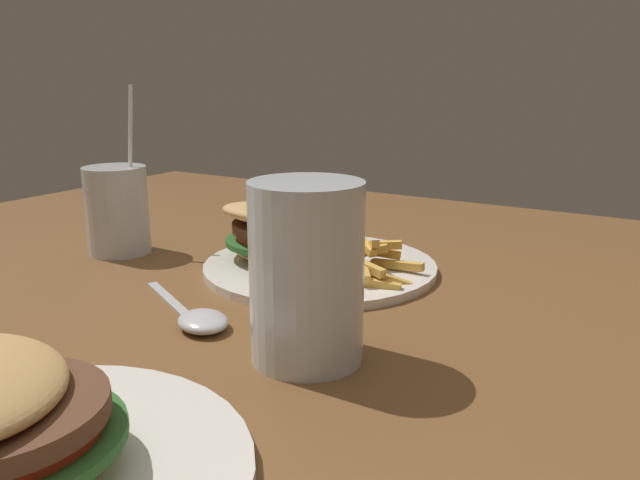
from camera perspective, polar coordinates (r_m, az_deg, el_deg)
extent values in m
cube|color=brown|center=(0.59, -8.61, -10.02)|extent=(1.49, 1.41, 0.03)
cylinder|color=brown|center=(1.58, -12.22, -8.48)|extent=(0.08, 0.08, 0.72)
cylinder|color=white|center=(0.75, 0.00, -2.45)|extent=(0.28, 0.28, 0.01)
ellipsoid|color=tan|center=(0.77, -3.50, -0.90)|extent=(0.16, 0.14, 0.02)
cylinder|color=#2D6628|center=(0.77, -3.51, 0.00)|extent=(0.17, 0.17, 0.01)
cylinder|color=red|center=(0.77, -3.52, 0.54)|extent=(0.14, 0.14, 0.01)
cylinder|color=brown|center=(0.76, -3.53, 1.27)|extent=(0.15, 0.15, 0.01)
ellipsoid|color=tan|center=(0.75, -4.52, 2.39)|extent=(0.16, 0.14, 0.04)
cube|color=gold|center=(0.72, 3.18, -1.27)|extent=(0.07, 0.05, 0.02)
cube|color=gold|center=(0.74, 5.13, -1.05)|extent=(0.06, 0.02, 0.01)
cube|color=gold|center=(0.72, 7.06, -2.27)|extent=(0.07, 0.01, 0.01)
cube|color=gold|center=(0.72, 3.23, -1.90)|extent=(0.07, 0.06, 0.01)
cube|color=gold|center=(0.72, 4.49, -0.48)|extent=(0.05, 0.06, 0.03)
cube|color=gold|center=(0.67, 3.70, -3.72)|extent=(0.09, 0.03, 0.02)
cube|color=gold|center=(0.71, 3.90, -0.25)|extent=(0.05, 0.04, 0.02)
cube|color=gold|center=(0.73, 1.36, -1.91)|extent=(0.05, 0.06, 0.02)
cube|color=gold|center=(0.67, 3.35, -3.74)|extent=(0.06, 0.05, 0.03)
cube|color=gold|center=(0.69, 3.46, -2.07)|extent=(0.08, 0.03, 0.02)
cube|color=gold|center=(0.73, 4.17, -0.52)|extent=(0.08, 0.04, 0.02)
cube|color=gold|center=(0.68, 5.93, -3.50)|extent=(0.06, 0.04, 0.03)
cube|color=gold|center=(0.69, 3.68, -1.91)|extent=(0.05, 0.06, 0.03)
cube|color=gold|center=(0.73, 2.66, -0.69)|extent=(0.04, 0.07, 0.02)
cylinder|color=silver|center=(0.51, -1.06, -2.91)|extent=(0.09, 0.09, 0.15)
cylinder|color=gold|center=(0.51, -1.06, -3.66)|extent=(0.08, 0.08, 0.13)
cylinder|color=silver|center=(0.86, -18.05, 2.61)|extent=(0.08, 0.08, 0.11)
cylinder|color=orange|center=(0.86, -17.96, 1.57)|extent=(0.07, 0.07, 0.08)
cylinder|color=white|center=(0.84, -16.96, 6.06)|extent=(0.02, 0.04, 0.22)
ellipsoid|color=silver|center=(0.59, -10.85, -7.41)|extent=(0.07, 0.07, 0.02)
cube|color=silver|center=(0.67, -13.50, -5.42)|extent=(0.12, 0.07, 0.00)
ellipsoid|color=tan|center=(0.41, -26.68, -17.61)|extent=(0.16, 0.16, 0.02)
cylinder|color=#2D6628|center=(0.40, -26.90, -16.06)|extent=(0.19, 0.19, 0.01)
cylinder|color=red|center=(0.40, -27.03, -15.14)|extent=(0.15, 0.15, 0.01)
cylinder|color=brown|center=(0.40, -27.20, -13.87)|extent=(0.16, 0.16, 0.01)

